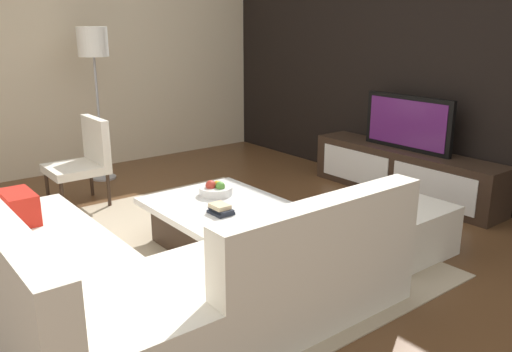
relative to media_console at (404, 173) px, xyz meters
name	(u,v)px	position (x,y,z in m)	size (l,w,h in m)	color
ground_plane	(216,253)	(0.00, -2.40, -0.25)	(14.00, 14.00, 0.00)	brown
feature_wall_back	(431,60)	(0.00, 0.30, 1.15)	(6.40, 0.12, 2.80)	black
side_wall_left	(79,55)	(-3.20, -2.20, 1.15)	(0.12, 5.20, 2.80)	beige
area_rug	(209,249)	(-0.10, -2.40, -0.24)	(3.22, 2.53, 0.01)	tan
media_console	(404,173)	(0.00, 0.00, 0.00)	(2.16, 0.44, 0.50)	#332319
television	(408,123)	(0.00, 0.00, 0.53)	(1.03, 0.06, 0.56)	black
sectional_couch	(143,276)	(0.51, -3.28, 0.04)	(2.40, 2.35, 0.83)	silver
coffee_table	(219,223)	(-0.10, -2.30, -0.05)	(1.08, 0.97, 0.38)	#332319
accent_chair_near	(85,157)	(-1.81, -2.74, 0.24)	(0.53, 0.54, 0.87)	#332319
floor_lamp	(93,51)	(-2.57, -2.26, 1.22)	(0.33, 0.33, 1.73)	#A5A5AA
ottoman	(398,228)	(0.87, -1.22, -0.05)	(0.70, 0.70, 0.40)	silver
fruit_bowl	(216,190)	(-0.28, -2.20, 0.18)	(0.28, 0.28, 0.13)	silver
book_stack	(221,209)	(0.12, -2.42, 0.16)	(0.20, 0.14, 0.08)	#1E232D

